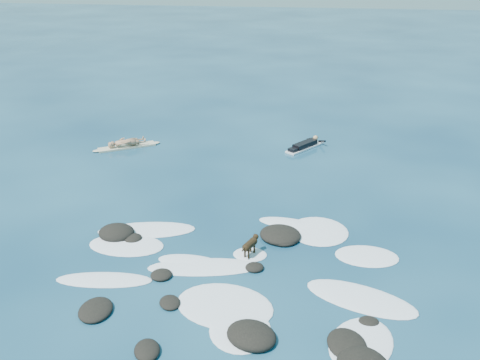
# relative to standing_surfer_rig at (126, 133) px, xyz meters

# --- Properties ---
(ground) EXTENTS (160.00, 160.00, 0.00)m
(ground) POSITION_rel_standing_surfer_rig_xyz_m (6.19, -9.18, -0.76)
(ground) COLOR #0A2642
(ground) RESTS_ON ground
(reef_rocks) EXTENTS (9.56, 7.79, 0.50)m
(reef_rocks) POSITION_rel_standing_surfer_rig_xyz_m (7.29, -10.85, -0.67)
(reef_rocks) COLOR black
(reef_rocks) RESTS_ON ground
(breaking_foam) EXTENTS (10.78, 8.37, 0.12)m
(breaking_foam) POSITION_rel_standing_surfer_rig_xyz_m (7.38, -10.04, -0.75)
(breaking_foam) COLOR white
(breaking_foam) RESTS_ON ground
(standing_surfer_rig) EXTENTS (3.02, 2.07, 1.92)m
(standing_surfer_rig) POSITION_rel_standing_surfer_rig_xyz_m (0.00, 0.00, 0.00)
(standing_surfer_rig) COLOR beige
(standing_surfer_rig) RESTS_ON ground
(paddling_surfer_rig) EXTENTS (1.95, 2.40, 0.46)m
(paddling_surfer_rig) POSITION_rel_standing_surfer_rig_xyz_m (8.77, 1.28, -0.60)
(paddling_surfer_rig) COLOR white
(paddling_surfer_rig) RESTS_ON ground
(dog) EXTENTS (0.52, 0.99, 0.66)m
(dog) POSITION_rel_standing_surfer_rig_xyz_m (7.46, -9.15, -0.32)
(dog) COLOR black
(dog) RESTS_ON ground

